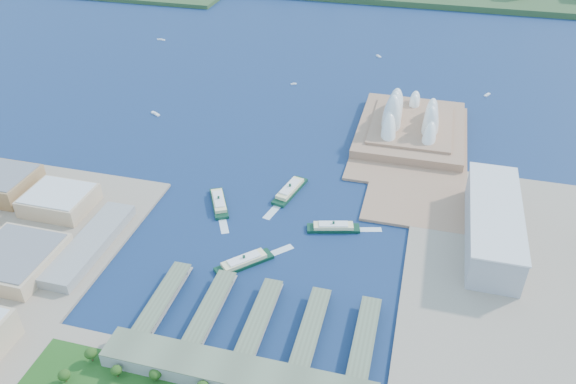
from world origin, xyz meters
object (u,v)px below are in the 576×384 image
(opera_house, at_px, (413,111))
(ferry_c, at_px, (244,260))
(toaster_building, at_px, (493,224))
(ferry_d, at_px, (333,226))
(ferry_a, at_px, (219,201))
(ferry_b, at_px, (290,188))

(opera_house, xyz_separation_m, ferry_c, (-125.62, -292.25, -26.79))
(toaster_building, height_order, ferry_c, toaster_building)
(ferry_c, xyz_separation_m, ferry_d, (68.28, 71.41, -0.33))
(ferry_c, bearing_deg, opera_house, -68.99)
(ferry_a, bearing_deg, ferry_c, -83.75)
(toaster_building, bearing_deg, ferry_d, -171.95)
(ferry_a, relative_size, ferry_b, 0.94)
(opera_house, height_order, ferry_c, opera_house)
(toaster_building, xyz_separation_m, ferry_b, (-204.92, 31.18, -15.01))
(ferry_a, bearing_deg, ferry_d, -32.86)
(toaster_building, bearing_deg, ferry_a, -178.01)
(ferry_d, bearing_deg, ferry_a, 69.97)
(opera_house, height_order, toaster_building, opera_house)
(opera_house, bearing_deg, ferry_c, -113.26)
(toaster_building, distance_m, ferry_c, 235.02)
(toaster_building, xyz_separation_m, ferry_c, (-215.62, -92.25, -15.29))
(opera_house, distance_m, ferry_a, 278.20)
(ferry_a, xyz_separation_m, ferry_d, (123.81, -11.41, -0.26))
(toaster_building, height_order, ferry_b, toaster_building)
(opera_house, height_order, ferry_b, opera_house)
(ferry_d, bearing_deg, toaster_building, -96.71)
(toaster_building, xyz_separation_m, ferry_a, (-271.15, -9.42, -15.36))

